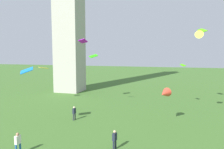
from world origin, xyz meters
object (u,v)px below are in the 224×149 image
Objects in this scene: kite_flying_5 at (43,68)px; kite_flying_8 at (203,30)px; kite_flying_0 at (183,65)px; kite_flying_7 at (199,36)px; person_1 at (74,112)px; kite_flying_2 at (83,41)px; kite_flying_4 at (94,56)px; person_2 at (115,139)px; person_0 at (18,142)px; kite_flying_6 at (27,70)px; kite_flying_1 at (164,93)px.

kite_flying_8 is at bearing 135.43° from kite_flying_5.
kite_flying_0 reaches higher than kite_flying_5.
person_1 is at bearing 21.20° from kite_flying_7.
kite_flying_2 is 1.01× the size of kite_flying_8.
kite_flying_4 is (-1.02, 9.61, 6.72)m from person_1.
person_2 is 1.09× the size of kite_flying_4.
person_0 is at bearing 3.52° from person_1.
kite_flying_2 reaches higher than person_2.
kite_flying_7 reaches higher than kite_flying_0.
kite_flying_0 is 0.58× the size of kite_flying_7.
kite_flying_8 reaches higher than person_0.
kite_flying_0 is at bearing 132.71° from person_1.
person_0 is at bearing -71.03° from kite_flying_2.
kite_flying_4 is 0.96× the size of kite_flying_7.
person_1 is 1.09× the size of kite_flying_6.
kite_flying_2 reaches higher than kite_flying_0.
person_2 is at bearing 60.68° from kite_flying_7.
kite_flying_0 is at bearing -68.79° from kite_flying_7.
kite_flying_6 is 1.14× the size of kite_flying_8.
kite_flying_4 is at bearing 146.59° from kite_flying_5.
kite_flying_0 is at bearing -166.27° from kite_flying_6.
kite_flying_7 reaches higher than kite_flying_4.
kite_flying_7 is at bearing 109.62° from person_1.
kite_flying_5 is (-19.53, 5.83, 2.15)m from kite_flying_1.
kite_flying_6 is (-9.79, 1.70, 5.48)m from person_2.
kite_flying_1 is at bearing 176.34° from kite_flying_6.
person_1 is 11.08m from kite_flying_1.
kite_flying_4 is at bearing 115.71° from kite_flying_2.
kite_flying_6 is 0.95× the size of kite_flying_7.
person_1 is 11.77m from kite_flying_4.
kite_flying_0 reaches higher than person_2.
person_0 is 7.95m from person_2.
kite_flying_2 is 6.07m from kite_flying_4.
kite_flying_1 is 12.95m from kite_flying_2.
kite_flying_2 is 14.76m from kite_flying_7.
kite_flying_7 reaches higher than person_2.
kite_flying_6 is (-1.92, -14.32, -1.24)m from kite_flying_4.
person_0 is 1.31× the size of kite_flying_2.
kite_flying_1 is at bearing 6.46° from kite_flying_2.
kite_flying_2 is at bearing 47.63° from person_2.
kite_flying_0 is 7.27m from kite_flying_7.
person_2 is 21.34m from kite_flying_5.
person_2 is at bearing 53.76° from person_1.
kite_flying_4 is at bearing -138.91° from kite_flying_0.
person_0 is at bearing -113.41° from kite_flying_1.
person_0 is 1.06× the size of person_1.
kite_flying_4 reaches higher than kite_flying_1.
person_1 is 9.70m from kite_flying_2.
kite_flying_8 reaches higher than kite_flying_2.
kite_flying_8 reaches higher than person_1.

